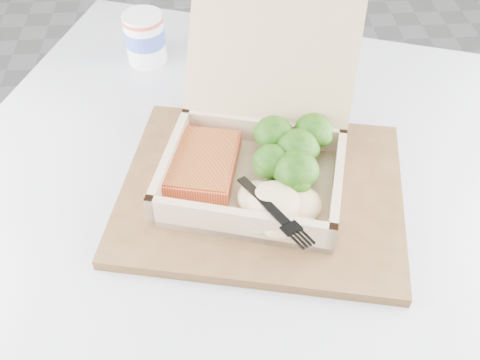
{
  "coord_description": "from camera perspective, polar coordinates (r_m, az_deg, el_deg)",
  "views": [
    {
      "loc": [
        0.15,
        -0.75,
        1.26
      ],
      "look_at": [
        0.18,
        -0.32,
        0.8
      ],
      "focal_mm": 40.0,
      "sensor_mm": 36.0,
      "label": 1
    }
  ],
  "objects": [
    {
      "name": "salmon_fillet",
      "position": [
        0.67,
        -4.18,
        1.68
      ],
      "size": [
        0.11,
        0.13,
        0.02
      ],
      "primitive_type": "cube",
      "rotation": [
        0.0,
        0.0,
        -0.22
      ],
      "color": "#E94A2D",
      "rests_on": "takeout_container"
    },
    {
      "name": "plastic_fork",
      "position": [
        0.61,
        1.54,
        -1.04
      ],
      "size": [
        0.08,
        0.13,
        0.02
      ],
      "rotation": [
        0.0,
        0.0,
        3.6
      ],
      "color": "black",
      "rests_on": "mashed_potatoes"
    },
    {
      "name": "mashed_potatoes",
      "position": [
        0.62,
        3.68,
        -2.51
      ],
      "size": [
        0.11,
        0.09,
        0.04
      ],
      "primitive_type": "ellipsoid",
      "color": "beige",
      "rests_on": "takeout_container"
    },
    {
      "name": "takeout_container",
      "position": [
        0.67,
        1.98,
        4.6
      ],
      "size": [
        0.28,
        0.31,
        0.18
      ],
      "rotation": [
        0.0,
        0.0,
        -0.27
      ],
      "color": "tan",
      "rests_on": "serving_tray"
    },
    {
      "name": "floor",
      "position": [
        1.47,
        -7.99,
        -12.85
      ],
      "size": [
        4.0,
        4.0,
        0.0
      ],
      "primitive_type": "plane",
      "color": "#96969B",
      "rests_on": "ground"
    },
    {
      "name": "paper_cup",
      "position": [
        0.9,
        -10.12,
        14.83
      ],
      "size": [
        0.07,
        0.07,
        0.08
      ],
      "color": "white",
      "rests_on": "cafe_table"
    },
    {
      "name": "cafe_table",
      "position": [
        0.83,
        1.73,
        -11.68
      ],
      "size": [
        1.09,
        1.09,
        0.75
      ],
      "rotation": [
        0.0,
        0.0,
        -0.34
      ],
      "color": "black",
      "rests_on": "floor"
    },
    {
      "name": "broccoli_pile",
      "position": [
        0.67,
        6.07,
        2.74
      ],
      "size": [
        0.13,
        0.13,
        0.05
      ],
      "primitive_type": null,
      "color": "#3A7219",
      "rests_on": "takeout_container"
    },
    {
      "name": "receipt",
      "position": [
        0.82,
        5.66,
        7.92
      ],
      "size": [
        0.14,
        0.16,
        0.0
      ],
      "primitive_type": "cube",
      "rotation": [
        0.0,
        0.0,
        -0.5
      ],
      "color": "white",
      "rests_on": "cafe_table"
    },
    {
      "name": "serving_tray",
      "position": [
        0.68,
        2.32,
        -1.17
      ],
      "size": [
        0.4,
        0.35,
        0.01
      ],
      "primitive_type": "cube",
      "rotation": [
        0.0,
        0.0,
        -0.21
      ],
      "color": "brown",
      "rests_on": "cafe_table"
    }
  ]
}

